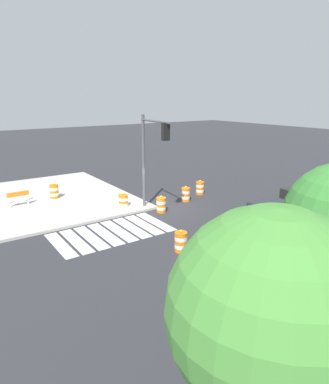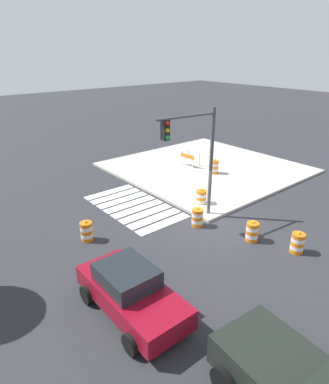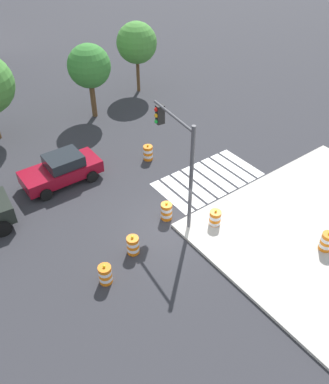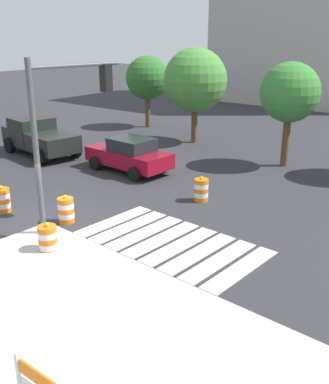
% 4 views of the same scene
% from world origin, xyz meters
% --- Properties ---
extents(ground_plane, '(120.00, 120.00, 0.00)m').
position_xyz_m(ground_plane, '(0.00, 0.00, 0.00)').
color(ground_plane, '#2D2D33').
extents(sidewalk_corner, '(12.00, 12.00, 0.15)m').
position_xyz_m(sidewalk_corner, '(6.00, -6.00, 0.07)').
color(sidewalk_corner, '#BCB7AD').
rests_on(sidewalk_corner, ground).
extents(crosswalk_stripes, '(5.85, 3.20, 0.02)m').
position_xyz_m(crosswalk_stripes, '(4.00, 1.80, 0.01)').
color(crosswalk_stripes, silver).
rests_on(crosswalk_stripes, ground).
extents(sports_car, '(4.32, 2.17, 1.63)m').
position_xyz_m(sports_car, '(-2.60, 6.48, 0.81)').
color(sports_car, maroon).
rests_on(sports_car, ground).
extents(traffic_barrel_near_corner, '(0.56, 0.56, 1.02)m').
position_xyz_m(traffic_barrel_near_corner, '(-4.23, -1.01, 0.45)').
color(traffic_barrel_near_corner, orange).
rests_on(traffic_barrel_near_corner, ground).
extents(traffic_barrel_crosswalk_end, '(0.56, 0.56, 1.02)m').
position_xyz_m(traffic_barrel_crosswalk_end, '(-2.40, -0.30, 0.45)').
color(traffic_barrel_crosswalk_end, orange).
rests_on(traffic_barrel_crosswalk_end, ground).
extents(traffic_barrel_median_near, '(0.56, 0.56, 1.02)m').
position_xyz_m(traffic_barrel_median_near, '(2.44, 5.48, 0.45)').
color(traffic_barrel_median_near, orange).
rests_on(traffic_barrel_median_near, ground).
extents(traffic_barrel_median_far, '(0.56, 0.56, 1.02)m').
position_xyz_m(traffic_barrel_median_far, '(0.19, 0.63, 0.45)').
color(traffic_barrel_median_far, orange).
rests_on(traffic_barrel_median_far, ground).
extents(traffic_barrel_far_curb, '(0.56, 0.56, 1.02)m').
position_xyz_m(traffic_barrel_far_curb, '(1.73, -1.21, 0.45)').
color(traffic_barrel_far_curb, orange).
rests_on(traffic_barrel_far_curb, ground).
extents(traffic_barrel_on_sidewalk, '(0.56, 0.56, 1.02)m').
position_xyz_m(traffic_barrel_on_sidewalk, '(4.62, -5.41, 0.60)').
color(traffic_barrel_on_sidewalk, orange).
rests_on(traffic_barrel_on_sidewalk, sidewalk_corner).
extents(construction_barricade, '(1.30, 0.84, 1.00)m').
position_xyz_m(construction_barricade, '(6.94, -5.17, 0.72)').
color(construction_barricade, silver).
rests_on(construction_barricade, sidewalk_corner).
extents(traffic_light_pole, '(0.59, 3.28, 5.50)m').
position_xyz_m(traffic_light_pole, '(0.71, 0.53, 3.91)').
color(traffic_light_pole, '#4C4C51').
rests_on(traffic_light_pole, sidewalk_corner).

